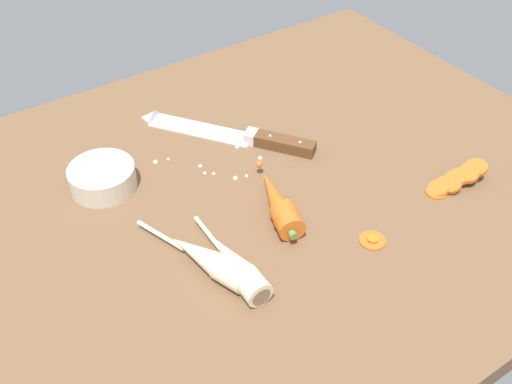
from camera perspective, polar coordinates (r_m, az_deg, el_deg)
ground_plane at (r=100.95cm, az=-0.63°, el=-0.87°), size 120.00×90.00×4.00cm
chefs_knife at (r=112.00cm, az=-3.27°, el=5.68°), size 23.12×30.07×4.18cm
whole_carrot at (r=94.56cm, az=2.06°, el=-1.06°), size 8.29×17.88×4.20cm
parsnip_front at (r=86.48cm, az=-4.54°, el=-6.40°), size 9.09×20.60×4.00cm
parsnip_mid_left at (r=85.30cm, az=-1.73°, el=-7.13°), size 4.34×19.31×4.00cm
carrot_slice_stack at (r=105.38cm, az=18.41°, el=1.12°), size 11.69×4.59×3.68cm
carrot_slice_stray_near at (r=92.86cm, az=10.98°, el=-4.46°), size 4.06×4.06×0.70cm
prep_bowl at (r=102.47cm, az=-14.35°, el=1.40°), size 11.00×11.00×4.00cm
mince_crumbs at (r=105.87cm, az=-3.76°, el=3.05°), size 16.74×12.82×0.87cm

